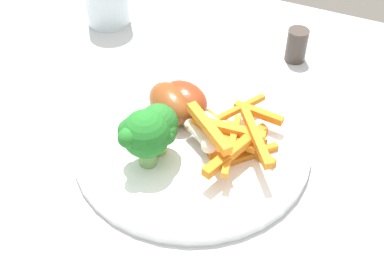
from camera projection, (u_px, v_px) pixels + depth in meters
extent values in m
cube|color=#B7B7BC|center=(141.00, 167.00, 0.61)|extent=(1.10, 0.85, 0.03)
cylinder|color=gray|center=(49.00, 106.00, 1.25)|extent=(0.06, 0.06, 0.70)
cylinder|color=white|center=(192.00, 144.00, 0.60)|extent=(0.28, 0.28, 0.01)
cylinder|color=#87BC55|center=(160.00, 143.00, 0.58)|extent=(0.02, 0.02, 0.03)
sphere|color=#246C26|center=(158.00, 124.00, 0.56)|extent=(0.04, 0.04, 0.04)
sphere|color=#246C26|center=(167.00, 135.00, 0.55)|extent=(0.02, 0.02, 0.02)
sphere|color=#246C26|center=(154.00, 135.00, 0.55)|extent=(0.02, 0.02, 0.02)
sphere|color=#246C26|center=(145.00, 122.00, 0.56)|extent=(0.02, 0.02, 0.02)
sphere|color=#246C26|center=(170.00, 121.00, 0.56)|extent=(0.02, 0.02, 0.02)
sphere|color=#246C26|center=(154.00, 133.00, 0.54)|extent=(0.02, 0.02, 0.02)
sphere|color=#246C26|center=(167.00, 131.00, 0.55)|extent=(0.02, 0.02, 0.02)
cylinder|color=#72A65C|center=(148.00, 155.00, 0.57)|extent=(0.02, 0.02, 0.03)
sphere|color=#206C24|center=(146.00, 134.00, 0.54)|extent=(0.05, 0.05, 0.05)
sphere|color=#206C24|center=(155.00, 121.00, 0.55)|extent=(0.02, 0.02, 0.02)
sphere|color=#206C24|center=(151.00, 124.00, 0.56)|extent=(0.02, 0.02, 0.02)
sphere|color=#206C24|center=(128.00, 138.00, 0.53)|extent=(0.02, 0.02, 0.02)
sphere|color=#206C24|center=(129.00, 130.00, 0.55)|extent=(0.03, 0.03, 0.03)
sphere|color=#206C24|center=(151.00, 120.00, 0.55)|extent=(0.02, 0.02, 0.02)
cube|color=orange|center=(237.00, 147.00, 0.59)|extent=(0.06, 0.06, 0.01)
cube|color=#C46D1A|center=(242.00, 139.00, 0.59)|extent=(0.05, 0.06, 0.01)
cube|color=orange|center=(228.00, 155.00, 0.55)|extent=(0.03, 0.07, 0.01)
cube|color=orange|center=(217.00, 122.00, 0.60)|extent=(0.10, 0.02, 0.01)
cube|color=orange|center=(256.00, 137.00, 0.56)|extent=(0.06, 0.08, 0.01)
cube|color=orange|center=(209.00, 128.00, 0.56)|extent=(0.07, 0.06, 0.01)
cube|color=#C86F1B|center=(224.00, 129.00, 0.61)|extent=(0.07, 0.04, 0.01)
cube|color=#C36D1A|center=(233.00, 112.00, 0.61)|extent=(0.05, 0.09, 0.01)
cube|color=#C36D1A|center=(221.00, 138.00, 0.58)|extent=(0.08, 0.01, 0.01)
cube|color=#C9701B|center=(242.00, 158.00, 0.57)|extent=(0.07, 0.07, 0.01)
cube|color=orange|center=(247.00, 147.00, 0.59)|extent=(0.08, 0.03, 0.01)
cube|color=orange|center=(258.00, 113.00, 0.61)|extent=(0.06, 0.01, 0.01)
cube|color=orange|center=(232.00, 145.00, 0.56)|extent=(0.03, 0.09, 0.01)
cube|color=orange|center=(228.00, 129.00, 0.58)|extent=(0.09, 0.02, 0.01)
cylinder|color=#611E0E|center=(184.00, 112.00, 0.64)|extent=(0.04, 0.04, 0.00)
ellipsoid|color=maroon|center=(184.00, 100.00, 0.62)|extent=(0.08, 0.07, 0.04)
cylinder|color=beige|center=(214.00, 122.00, 0.60)|extent=(0.03, 0.02, 0.01)
sphere|color=silver|center=(224.00, 129.00, 0.59)|extent=(0.02, 0.02, 0.02)
cylinder|color=#56240F|center=(172.00, 116.00, 0.63)|extent=(0.04, 0.04, 0.00)
ellipsoid|color=brown|center=(171.00, 103.00, 0.62)|extent=(0.09, 0.08, 0.04)
cylinder|color=beige|center=(198.00, 134.00, 0.58)|extent=(0.04, 0.03, 0.01)
sphere|color=silver|center=(209.00, 145.00, 0.57)|extent=(0.02, 0.02, 0.02)
cylinder|color=#423833|center=(297.00, 45.00, 0.72)|extent=(0.03, 0.03, 0.05)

